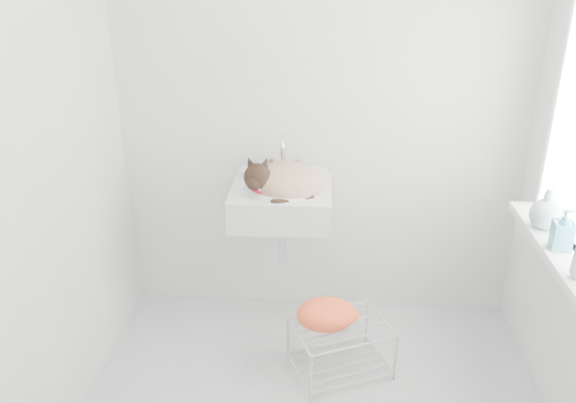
# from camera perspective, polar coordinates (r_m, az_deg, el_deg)

# --- Properties ---
(back_wall) EXTENTS (2.20, 0.02, 2.50)m
(back_wall) POSITION_cam_1_polar(r_m,az_deg,el_deg) (3.17, 3.30, 9.76)
(back_wall) COLOR white
(back_wall) RESTS_ON ground
(left_wall) EXTENTS (0.02, 2.00, 2.50)m
(left_wall) POSITION_cam_1_polar(r_m,az_deg,el_deg) (2.48, -23.41, 3.71)
(left_wall) COLOR white
(left_wall) RESTS_ON ground
(windowsill) EXTENTS (0.16, 0.88, 0.04)m
(windowsill) POSITION_cam_1_polar(r_m,az_deg,el_deg) (2.75, 24.47, -4.11)
(windowsill) COLOR white
(windowsill) RESTS_ON right_wall
(sink) EXTENTS (0.52, 0.45, 0.21)m
(sink) POSITION_cam_1_polar(r_m,az_deg,el_deg) (3.05, -0.65, 1.33)
(sink) COLOR white
(sink) RESTS_ON back_wall
(faucet) EXTENTS (0.19, 0.13, 0.19)m
(faucet) POSITION_cam_1_polar(r_m,az_deg,el_deg) (3.17, -0.42, 4.92)
(faucet) COLOR silver
(faucet) RESTS_ON sink
(cat) EXTENTS (0.44, 0.38, 0.26)m
(cat) POSITION_cam_1_polar(r_m,az_deg,el_deg) (3.02, -0.42, 1.90)
(cat) COLOR tan
(cat) RESTS_ON sink
(wire_rack) EXTENTS (0.54, 0.47, 0.27)m
(wire_rack) POSITION_cam_1_polar(r_m,az_deg,el_deg) (3.08, 5.09, -13.63)
(wire_rack) COLOR silver
(wire_rack) RESTS_ON floor
(towel) EXTENTS (0.33, 0.26, 0.12)m
(towel) POSITION_cam_1_polar(r_m,az_deg,el_deg) (2.99, 3.67, -11.25)
(towel) COLOR orange
(towel) RESTS_ON wire_rack
(bottle_b) EXTENTS (0.09, 0.09, 0.18)m
(bottle_b) POSITION_cam_1_polar(r_m,az_deg,el_deg) (2.71, 24.60, -4.11)
(bottle_b) COLOR teal
(bottle_b) RESTS_ON windowsill
(bottle_c) EXTENTS (0.19, 0.19, 0.18)m
(bottle_c) POSITION_cam_1_polar(r_m,az_deg,el_deg) (2.88, 23.32, -2.25)
(bottle_c) COLOR #A3B9C7
(bottle_c) RESTS_ON windowsill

